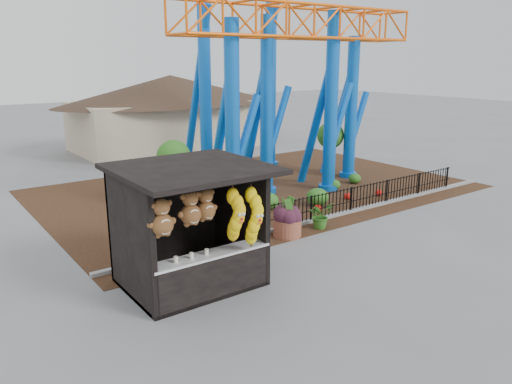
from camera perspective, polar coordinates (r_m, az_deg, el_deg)
ground at (r=13.90m, az=6.00°, el=-8.86°), size 120.00×120.00×0.00m
mulch_bed at (r=22.18m, az=-0.05°, el=0.39°), size 18.00×12.00×0.02m
curb at (r=18.51m, az=9.07°, el=-2.62°), size 18.00×0.18×0.12m
prize_booth at (r=12.37m, az=-7.16°, el=-4.28°), size 3.50×3.40×3.12m
picket_fence at (r=19.01m, az=11.05°, el=-0.86°), size 12.20×0.06×1.00m
roller_coaster at (r=22.33m, az=2.02°, el=17.14°), size 11.00×6.37×10.82m
terracotta_planter at (r=16.26m, az=3.59°, el=-4.09°), size 1.14×1.14×0.59m
planter_foliage at (r=16.07m, az=3.62°, el=-2.02°), size 0.70×0.70×0.64m
potted_plant at (r=17.09m, az=7.38°, el=-2.64°), size 0.84×0.73×0.93m
landscaping at (r=20.35m, az=4.20°, el=-0.10°), size 6.99×4.26×0.69m
pavilion at (r=32.91m, az=-9.67°, el=10.37°), size 15.00×15.00×4.80m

